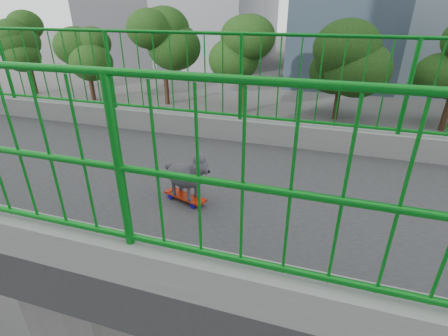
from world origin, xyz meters
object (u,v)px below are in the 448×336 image
car_3 (255,150)px  car_0 (239,256)px  car_5 (17,208)px  car_6 (10,168)px  car_1 (114,185)px  car_4 (199,127)px  car_7 (31,144)px  poodle (186,174)px  skateboard (185,197)px

car_3 → car_0: bearing=-170.6°
car_5 → car_6: bearing=-129.2°
car_1 → car_4: (-9.60, 0.83, -0.04)m
car_0 → car_6: (-3.20, -13.97, -0.02)m
car_5 → car_7: car_5 is taller
car_3 → car_6: (6.40, -12.39, -0.04)m
poodle → car_4: poodle is taller
car_0 → poodle: bearing=9.7°
car_5 → car_6: size_ratio=0.92×
car_1 → poodle: bearing=41.2°
poodle → car_7: size_ratio=0.11×
poodle → car_5: (-6.38, -11.14, -6.51)m
car_4 → skateboard: bearing=-158.5°
poodle → car_5: size_ratio=0.11×
car_1 → car_5: (3.20, -2.74, 0.05)m
car_3 → car_7: car_3 is taller
skateboard → car_6: skateboard is taller
car_4 → car_7: car_4 is taller
skateboard → car_1: skateboard is taller
car_1 → car_5: 4.21m
poodle → car_3: size_ratio=0.10×
car_6 → car_7: 3.68m
car_4 → car_6: bearing=142.0°
skateboard → car_5: skateboard is taller
car_1 → car_5: bearing=-40.6°
car_3 → car_6: bearing=117.3°
poodle → car_5: bearing=-101.4°
car_0 → car_3: size_ratio=0.82×
car_7 → car_1: bearing=-110.7°
poodle → car_1: size_ratio=0.11×
car_0 → car_1: bearing=-113.6°
car_5 → car_7: 8.59m
car_1 → car_3: car_3 is taller
car_0 → car_5: size_ratio=0.91×
car_6 → car_3: bearing=117.3°
poodle → car_4: (-19.18, -7.57, -6.60)m
skateboard → car_1: (-9.57, -8.37, -6.30)m
skateboard → car_3: bearing=-152.2°
poodle → car_1: poodle is taller
car_0 → car_4: bearing=-153.1°
poodle → skateboard: bearing=-90.0°
car_5 → car_7: size_ratio=1.04×
car_1 → car_5: size_ratio=0.94×
car_0 → car_4: size_ratio=1.06×
car_5 → car_6: 5.06m
poodle → car_0: 9.22m
skateboard → poodle: poodle is taller
skateboard → car_5: 14.26m
skateboard → car_4: size_ratio=0.11×
car_6 → car_7: bearing=-150.4°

